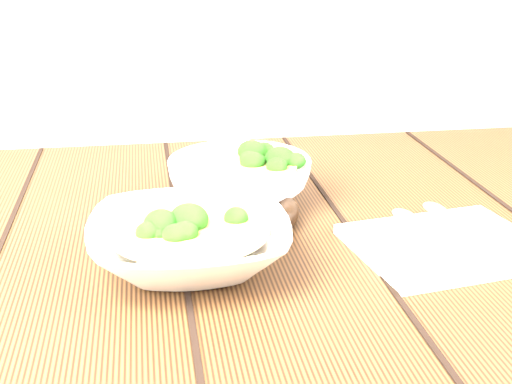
% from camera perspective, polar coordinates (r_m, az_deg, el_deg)
% --- Properties ---
extents(table, '(1.20, 0.80, 0.75)m').
position_cam_1_polar(table, '(0.88, -4.49, -10.87)').
color(table, '#37210F').
rests_on(table, ground).
extents(soup_bowl_front, '(0.21, 0.21, 0.06)m').
position_cam_1_polar(soup_bowl_front, '(0.75, -5.35, -3.92)').
color(soup_bowl_front, silver).
rests_on(soup_bowl_front, table).
extents(soup_bowl_back, '(0.23, 0.23, 0.07)m').
position_cam_1_polar(soup_bowl_back, '(0.92, -1.33, 1.03)').
color(soup_bowl_back, silver).
rests_on(soup_bowl_back, table).
extents(trivet, '(0.15, 0.15, 0.03)m').
position_cam_1_polar(trivet, '(0.86, -0.45, -1.60)').
color(trivet, black).
rests_on(trivet, table).
extents(napkin, '(0.22, 0.19, 0.01)m').
position_cam_1_polar(napkin, '(0.82, 14.96, -4.15)').
color(napkin, beige).
rests_on(napkin, table).
extents(spoon_left, '(0.03, 0.16, 0.01)m').
position_cam_1_polar(spoon_left, '(0.84, 12.78, -2.67)').
color(spoon_left, '#A09C8D').
rests_on(spoon_left, napkin).
extents(spoon_right, '(0.03, 0.16, 0.01)m').
position_cam_1_polar(spoon_right, '(0.87, 15.04, -2.08)').
color(spoon_right, '#A09C8D').
rests_on(spoon_right, napkin).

